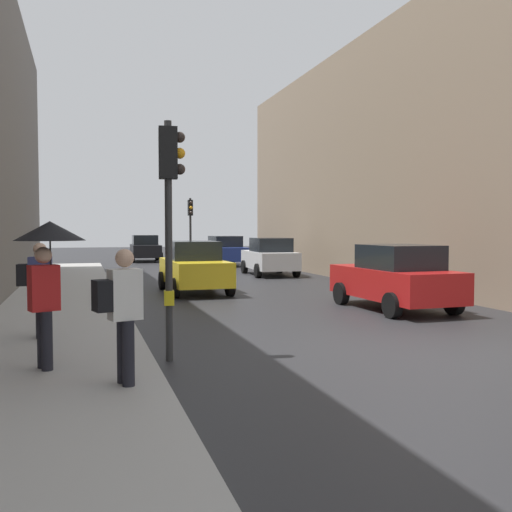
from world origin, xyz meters
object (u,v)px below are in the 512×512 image
car_dark_suv (145,248)px  pedestrian_with_umbrella (48,253)px  traffic_light_near_left (170,197)px  car_red_sedan (395,277)px  traffic_light_far_median (190,220)px  pedestrian_with_black_backpack (122,308)px  pedestrian_with_grey_backpack (38,284)px  car_yellow_taxi (194,267)px  car_blue_van (224,251)px  car_white_compact (270,257)px

car_dark_suv → pedestrian_with_umbrella: size_ratio=1.99×
traffic_light_near_left → car_red_sedan: traffic_light_near_left is taller
car_dark_suv → pedestrian_with_umbrella: 30.18m
traffic_light_far_median → pedestrian_with_black_backpack: size_ratio=2.17×
traffic_light_near_left → pedestrian_with_grey_backpack: traffic_light_near_left is taller
car_yellow_taxi → car_dark_suv: same height
car_blue_van → pedestrian_with_umbrella: (-8.58, -24.01, 0.96)m
car_blue_van → pedestrian_with_grey_backpack: size_ratio=2.40×
car_blue_van → pedestrian_with_black_backpack: bearing=-106.8°
car_white_compact → car_dark_suv: (-4.37, 13.24, 0.00)m
car_yellow_taxi → pedestrian_with_black_backpack: bearing=-105.3°
traffic_light_far_median → car_dark_suv: 8.61m
car_yellow_taxi → pedestrian_with_grey_backpack: bearing=-119.3°
car_blue_van → pedestrian_with_umbrella: bearing=-109.7°
traffic_light_far_median → pedestrian_with_black_backpack: traffic_light_far_median is taller
pedestrian_with_grey_backpack → pedestrian_with_black_backpack: (1.27, -3.73, 0.00)m
car_yellow_taxi → car_dark_suv: bearing=88.8°
car_red_sedan → car_yellow_taxi: 7.23m
car_red_sedan → pedestrian_with_grey_backpack: size_ratio=2.40×
car_white_compact → pedestrian_with_grey_backpack: size_ratio=2.42×
car_red_sedan → pedestrian_with_black_backpack: size_ratio=2.40×
car_red_sedan → traffic_light_near_left: bearing=-148.2°
car_white_compact → pedestrian_with_umbrella: bearing=-118.3°
car_yellow_taxi → pedestrian_with_black_backpack: (-3.21, -11.72, 0.29)m
traffic_light_near_left → pedestrian_with_umbrella: traffic_light_near_left is taller
car_white_compact → traffic_light_near_left: bearing=-113.9°
traffic_light_near_left → car_yellow_taxi: traffic_light_near_left is taller
pedestrian_with_grey_backpack → pedestrian_with_black_backpack: 3.94m
car_blue_van → pedestrian_with_black_backpack: size_ratio=2.40×
car_white_compact → car_dark_suv: bearing=108.3°
car_red_sedan → car_yellow_taxi: (-4.40, 5.73, 0.00)m
traffic_light_far_median → car_dark_suv: bearing=100.5°
traffic_light_near_left → pedestrian_with_black_backpack: size_ratio=2.23×
traffic_light_near_left → car_red_sedan: (6.70, 4.15, -1.84)m
pedestrian_with_grey_backpack → pedestrian_with_black_backpack: bearing=-71.2°
car_dark_suv → pedestrian_with_black_backpack: pedestrian_with_black_backpack is taller
traffic_light_far_median → car_blue_van: size_ratio=0.90×
car_red_sedan → car_blue_van: bearing=89.9°
pedestrian_with_umbrella → pedestrian_with_grey_backpack: size_ratio=1.21×
traffic_light_near_left → pedestrian_with_black_backpack: traffic_light_near_left is taller
car_blue_van → pedestrian_with_umbrella: 25.52m
car_red_sedan → car_yellow_taxi: size_ratio=1.01×
car_white_compact → car_dark_suv: 13.94m
car_blue_van → pedestrian_with_umbrella: pedestrian_with_umbrella is taller
pedestrian_with_black_backpack → pedestrian_with_umbrella: bearing=128.3°
car_white_compact → car_red_sedan: same height
pedestrian_with_grey_backpack → traffic_light_near_left: bearing=-41.1°
pedestrian_with_grey_backpack → car_yellow_taxi: bearing=60.7°
traffic_light_near_left → car_blue_van: bearing=73.9°
car_blue_van → car_red_sedan: bearing=-90.1°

